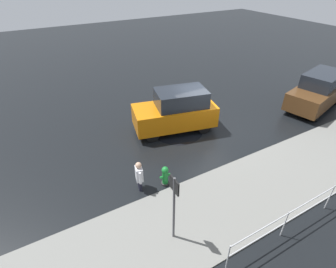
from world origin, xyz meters
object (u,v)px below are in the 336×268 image
Objects in this scene: moving_hatchback at (176,111)px; pedestrian at (139,175)px; parked_sedan at (318,91)px; sign_post at (174,201)px; fire_hydrant at (165,176)px.

pedestrian is at bearing 41.60° from moving_hatchback.
parked_sedan is 3.77× the size of pedestrian.
pedestrian is at bearing 5.43° from parked_sedan.
sign_post is (3.23, 5.25, 0.55)m from moving_hatchback.
pedestrian is at bearing -14.01° from fire_hydrant.
moving_hatchback is at bearing -126.81° from fire_hydrant.
parked_sedan reaches higher than pedestrian.
pedestrian is 0.51× the size of sign_post.
parked_sedan is at bearing -163.17° from sign_post.
sign_post is (0.89, 2.12, 1.18)m from fire_hydrant.
sign_post is at bearing 58.41° from moving_hatchback.
fire_hydrant is 0.66× the size of pedestrian.
moving_hatchback is 1.74× the size of sign_post.
moving_hatchback reaches higher than pedestrian.
fire_hydrant is at bearing 165.99° from pedestrian.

